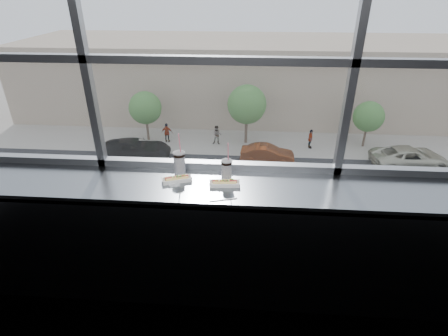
# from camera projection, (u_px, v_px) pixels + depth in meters

# --- Properties ---
(wall_back_lower) EXTENTS (6.00, 0.00, 6.00)m
(wall_back_lower) POSITION_uv_depth(u_px,v_px,m) (218.00, 220.00, 3.25)
(wall_back_lower) COLOR black
(wall_back_lower) RESTS_ON ground
(window_glass) EXTENTS (6.00, 0.00, 6.00)m
(window_glass) POSITION_uv_depth(u_px,v_px,m) (216.00, 16.00, 2.44)
(window_glass) COLOR silver
(window_glass) RESTS_ON ground
(window_mullions) EXTENTS (6.00, 0.08, 2.40)m
(window_mullions) POSITION_uv_depth(u_px,v_px,m) (216.00, 16.00, 2.42)
(window_mullions) COLOR gray
(window_mullions) RESTS_ON ground
(counter) EXTENTS (6.00, 0.55, 0.06)m
(counter) POSITION_uv_depth(u_px,v_px,m) (214.00, 188.00, 2.76)
(counter) COLOR gray
(counter) RESTS_ON ground
(counter_fascia) EXTENTS (6.00, 0.04, 1.04)m
(counter_fascia) POSITION_uv_depth(u_px,v_px,m) (212.00, 260.00, 2.78)
(counter_fascia) COLOR gray
(counter_fascia) RESTS_ON ground
(hotdog_tray_left) EXTENTS (0.24, 0.15, 0.06)m
(hotdog_tray_left) POSITION_uv_depth(u_px,v_px,m) (177.00, 179.00, 2.78)
(hotdog_tray_left) COLOR white
(hotdog_tray_left) RESTS_ON counter
(hotdog_tray_right) EXTENTS (0.24, 0.09, 0.06)m
(hotdog_tray_right) POSITION_uv_depth(u_px,v_px,m) (225.00, 183.00, 2.72)
(hotdog_tray_right) COLOR white
(hotdog_tray_right) RESTS_ON counter
(soda_cup_left) EXTENTS (0.10, 0.10, 0.37)m
(soda_cup_left) POSITION_uv_depth(u_px,v_px,m) (179.00, 162.00, 2.86)
(soda_cup_left) COLOR white
(soda_cup_left) RESTS_ON counter
(soda_cup_right) EXTENTS (0.09, 0.09, 0.34)m
(soda_cup_right) POSITION_uv_depth(u_px,v_px,m) (227.00, 169.00, 2.76)
(soda_cup_right) COLOR white
(soda_cup_right) RESTS_ON counter
(loose_straw) EXTENTS (0.20, 0.07, 0.01)m
(loose_straw) POSITION_uv_depth(u_px,v_px,m) (223.00, 200.00, 2.54)
(loose_straw) COLOR white
(loose_straw) RESTS_ON counter
(wrapper) EXTENTS (0.10, 0.07, 0.02)m
(wrapper) POSITION_uv_depth(u_px,v_px,m) (174.00, 185.00, 2.72)
(wrapper) COLOR silver
(wrapper) RESTS_ON counter
(plaza_ground) EXTENTS (120.00, 120.00, 0.00)m
(plaza_ground) POSITION_uv_depth(u_px,v_px,m) (248.00, 96.00, 46.97)
(plaza_ground) COLOR gray
(plaza_ground) RESTS_ON ground
(street_asphalt) EXTENTS (80.00, 10.00, 0.06)m
(street_asphalt) POSITION_uv_depth(u_px,v_px,m) (243.00, 185.00, 26.26)
(street_asphalt) COLOR black
(street_asphalt) RESTS_ON plaza_ground
(far_sidewalk) EXTENTS (80.00, 6.00, 0.04)m
(far_sidewalk) POSITION_uv_depth(u_px,v_px,m) (245.00, 143.00, 33.31)
(far_sidewalk) COLOR gray
(far_sidewalk) RESTS_ON plaza_ground
(far_building) EXTENTS (50.00, 14.00, 8.00)m
(far_building) POSITION_uv_depth(u_px,v_px,m) (248.00, 76.00, 40.25)
(far_building) COLOR gray
(far_building) RESTS_ON plaza_ground
(car_far_c) EXTENTS (3.68, 7.11, 2.27)m
(car_far_c) POSITION_uv_depth(u_px,v_px,m) (410.00, 154.00, 28.36)
(car_far_c) COLOR #B0AE96
(car_far_c) RESTS_ON street_asphalt
(car_far_a) EXTENTS (3.03, 6.69, 2.19)m
(car_far_a) POSITION_uv_depth(u_px,v_px,m) (136.00, 146.00, 29.87)
(car_far_a) COLOR black
(car_far_a) RESTS_ON street_asphalt
(car_near_c) EXTENTS (2.79, 6.06, 1.98)m
(car_near_c) POSITION_uv_depth(u_px,v_px,m) (258.00, 204.00, 22.19)
(car_near_c) COLOR maroon
(car_near_c) RESTS_ON street_asphalt
(car_near_a) EXTENTS (2.87, 6.02, 1.95)m
(car_near_a) POSITION_uv_depth(u_px,v_px,m) (50.00, 196.00, 23.10)
(car_near_a) COLOR silver
(car_near_a) RESTS_ON street_asphalt
(car_near_b) EXTENTS (3.67, 7.12, 2.27)m
(car_near_b) POSITION_uv_depth(u_px,v_px,m) (147.00, 198.00, 22.60)
(car_near_b) COLOR black
(car_near_b) RESTS_ON street_asphalt
(car_far_b) EXTENTS (2.91, 6.08, 1.97)m
(car_far_b) POSITION_uv_depth(u_px,v_px,m) (268.00, 151.00, 29.18)
(car_far_b) COLOR maroon
(car_far_b) RESTS_ON street_asphalt
(car_near_d) EXTENTS (3.46, 6.83, 2.19)m
(car_near_d) POSITION_uv_depth(u_px,v_px,m) (378.00, 208.00, 21.66)
(car_near_d) COLOR silver
(car_near_d) RESTS_ON street_asphalt
(pedestrian_b) EXTENTS (0.97, 0.73, 2.19)m
(pedestrian_b) POSITION_uv_depth(u_px,v_px,m) (217.00, 133.00, 32.45)
(pedestrian_b) COLOR #66605B
(pedestrian_b) RESTS_ON far_sidewalk
(pedestrian_a) EXTENTS (0.99, 0.75, 2.24)m
(pedestrian_a) POSITION_uv_depth(u_px,v_px,m) (167.00, 131.00, 32.90)
(pedestrian_a) COLOR #66605B
(pedestrian_a) RESTS_ON far_sidewalk
(pedestrian_c) EXTENTS (0.72, 0.95, 2.15)m
(pedestrian_c) POSITION_uv_depth(u_px,v_px,m) (311.00, 137.00, 31.70)
(pedestrian_c) COLOR #66605B
(pedestrian_c) RESTS_ON far_sidewalk
(pedestrian_d) EXTENTS (0.92, 0.69, 2.07)m
(pedestrian_d) POSITION_uv_depth(u_px,v_px,m) (344.00, 131.00, 33.21)
(pedestrian_d) COLOR #66605B
(pedestrian_d) RESTS_ON far_sidewalk
(tree_left) EXTENTS (3.05, 3.05, 4.77)m
(tree_left) POSITION_uv_depth(u_px,v_px,m) (145.00, 108.00, 32.42)
(tree_left) COLOR #47382B
(tree_left) RESTS_ON far_sidewalk
(tree_center) EXTENTS (3.56, 3.56, 5.57)m
(tree_center) POSITION_uv_depth(u_px,v_px,m) (247.00, 105.00, 31.55)
(tree_center) COLOR #47382B
(tree_center) RESTS_ON far_sidewalk
(tree_right) EXTENTS (2.75, 2.75, 4.30)m
(tree_right) POSITION_uv_depth(u_px,v_px,m) (369.00, 117.00, 31.24)
(tree_right) COLOR #47382B
(tree_right) RESTS_ON far_sidewalk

